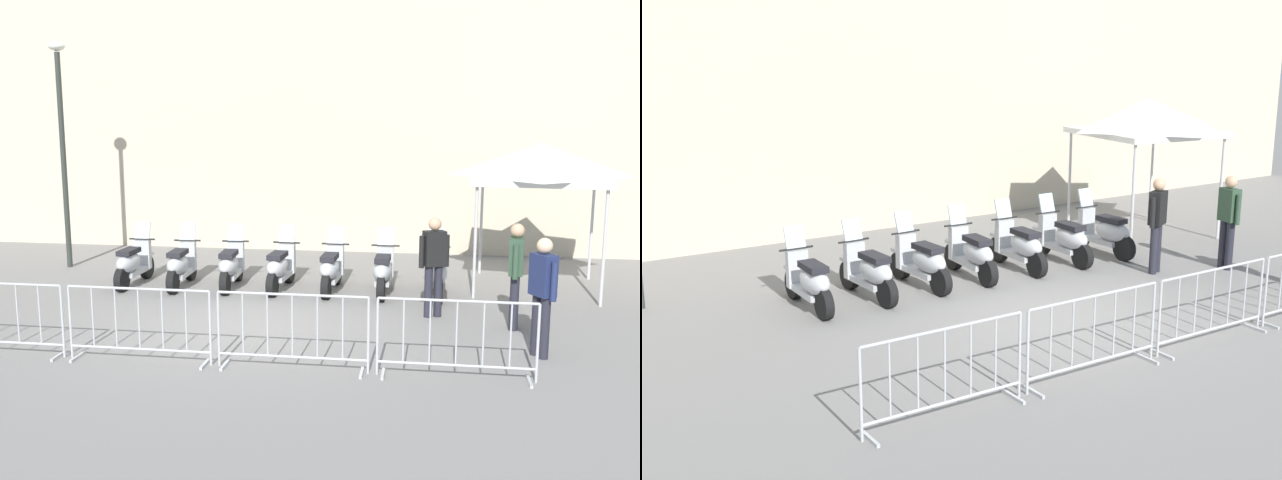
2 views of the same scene
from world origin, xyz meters
TOP-DOWN VIEW (x-y plane):
  - ground_plane at (0.00, 0.00)m, footprint 120.00×120.00m
  - building_facade at (-0.98, 7.98)m, footprint 28.08×5.79m
  - motorcycle_0 at (-3.34, 2.07)m, footprint 0.59×1.72m
  - motorcycle_1 at (-2.32, 2.18)m, footprint 0.65×1.72m
  - motorcycle_2 at (-1.31, 2.37)m, footprint 0.67×1.72m
  - motorcycle_3 at (-0.31, 2.49)m, footprint 0.56×1.73m
  - motorcycle_4 at (0.71, 2.60)m, footprint 0.56×1.73m
  - motorcycle_5 at (1.73, 2.70)m, footprint 0.58×1.73m
  - motorcycle_6 at (2.75, 2.84)m, footprint 0.64×1.72m
  - barrier_segment_1 at (-0.85, -1.98)m, footprint 2.08×0.67m
  - barrier_segment_2 at (1.31, -1.71)m, footprint 2.08×0.67m
  - barrier_segment_3 at (3.46, -1.45)m, footprint 2.08×0.67m
  - street_lamp at (-5.73, 3.32)m, footprint 0.36×0.36m
  - officer_near_row_end at (2.84, 1.41)m, footprint 0.49×0.37m
  - officer_mid_plaza at (4.55, -0.25)m, footprint 0.39×0.46m
  - officer_by_barriers at (4.18, 1.06)m, footprint 0.23×0.55m
  - canopy_tent at (4.57, 4.03)m, footprint 2.52×2.52m

SIDE VIEW (x-z plane):
  - ground_plane at x=0.00m, z-range 0.00..0.00m
  - motorcycle_0 at x=-3.34m, z-range -0.16..1.07m
  - motorcycle_1 at x=-2.32m, z-range -0.16..1.07m
  - motorcycle_2 at x=-1.31m, z-range -0.16..1.07m
  - motorcycle_3 at x=-0.31m, z-range -0.16..1.07m
  - motorcycle_4 at x=0.71m, z-range -0.16..1.07m
  - motorcycle_5 at x=1.73m, z-range -0.16..1.07m
  - motorcycle_6 at x=2.75m, z-range -0.16..1.07m
  - barrier_segment_1 at x=-0.85m, z-range -0.01..1.06m
  - barrier_segment_2 at x=1.31m, z-range -0.01..1.06m
  - barrier_segment_3 at x=3.46m, z-range -0.01..1.06m
  - officer_near_row_end at x=2.84m, z-range 0.12..1.85m
  - officer_mid_plaza at x=4.55m, z-range 0.12..1.85m
  - officer_by_barriers at x=4.18m, z-range 0.12..1.85m
  - canopy_tent at x=4.57m, z-range 1.06..3.97m
  - street_lamp at x=-5.73m, z-range 0.58..5.63m
  - building_facade at x=-0.98m, z-range 0.00..11.94m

